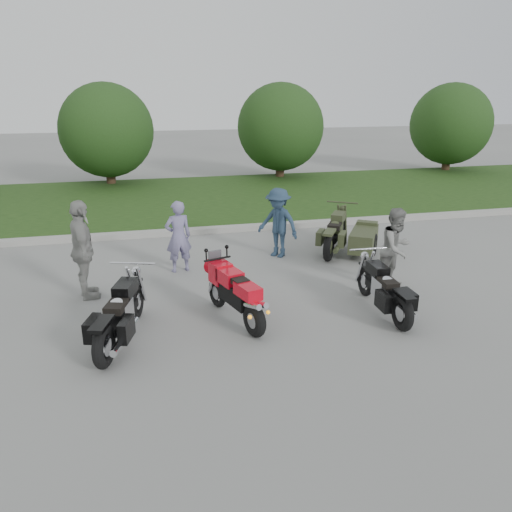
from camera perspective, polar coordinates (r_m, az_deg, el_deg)
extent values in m
plane|color=gray|center=(8.30, 1.43, -8.58)|extent=(80.00, 80.00, 0.00)
cube|color=#A2A099|center=(13.77, -4.85, 3.00)|extent=(60.00, 0.30, 0.15)
cube|color=#375A1F|center=(17.77, -6.85, 6.53)|extent=(60.00, 8.00, 0.14)
cylinder|color=#3F2B1C|center=(20.90, -16.30, 9.24)|extent=(0.36, 0.36, 1.20)
sphere|color=#223D16|center=(20.72, -16.71, 13.59)|extent=(3.60, 3.60, 3.60)
cylinder|color=#3F2B1C|center=(21.68, 2.75, 10.28)|extent=(0.36, 0.36, 1.20)
sphere|color=#223D16|center=(21.50, 2.82, 14.50)|extent=(3.60, 3.60, 3.60)
cylinder|color=#3F2B1C|center=(25.06, 20.94, 10.24)|extent=(0.36, 0.36, 1.20)
sphere|color=#223D16|center=(24.91, 21.38, 13.87)|extent=(3.60, 3.60, 3.60)
torus|color=black|center=(8.01, -0.17, -7.35)|extent=(0.34, 0.60, 0.57)
torus|color=black|center=(9.08, -4.46, -4.19)|extent=(0.27, 0.56, 0.55)
cube|color=black|center=(8.41, -2.33, -4.39)|extent=(0.49, 0.87, 0.32)
cube|color=red|center=(8.49, -3.04, -2.37)|extent=(0.45, 0.58, 0.24)
cube|color=red|center=(7.99, -0.93, -4.01)|extent=(0.42, 0.56, 0.20)
cube|color=black|center=(8.20, -1.96, -2.85)|extent=(0.32, 0.38, 0.09)
cube|color=red|center=(8.78, -4.07, -1.90)|extent=(0.41, 0.44, 0.37)
cylinder|color=silver|center=(7.82, -0.39, -5.72)|extent=(0.22, 0.44, 0.20)
cylinder|color=silver|center=(7.88, 0.42, -5.52)|extent=(0.22, 0.44, 0.20)
torus|color=black|center=(7.50, -16.99, -9.81)|extent=(0.35, 0.68, 0.66)
torus|color=black|center=(8.86, -13.52, -5.06)|extent=(0.29, 0.63, 0.62)
cube|color=black|center=(8.13, -15.15, -6.69)|extent=(0.54, 1.17, 0.14)
cube|color=silver|center=(8.10, -15.20, -6.20)|extent=(0.40, 0.50, 0.34)
cube|color=black|center=(8.24, -14.74, -3.65)|extent=(0.41, 0.59, 0.21)
cube|color=black|center=(7.90, -15.63, -5.49)|extent=(0.40, 0.54, 0.12)
cube|color=black|center=(7.34, -17.25, -7.42)|extent=(0.36, 0.57, 0.06)
cylinder|color=silver|center=(7.85, -14.61, -8.71)|extent=(0.40, 1.05, 0.10)
torus|color=black|center=(8.54, 16.40, -6.28)|extent=(0.17, 0.62, 0.61)
torus|color=black|center=(9.76, 12.37, -2.83)|extent=(0.12, 0.58, 0.58)
cube|color=black|center=(9.11, 14.29, -3.98)|extent=(0.22, 1.08, 0.13)
cube|color=silver|center=(9.08, 14.32, -3.56)|extent=(0.28, 0.41, 0.31)
cube|color=black|center=(9.22, 13.73, -1.49)|extent=(0.26, 0.50, 0.20)
cube|color=black|center=(8.91, 14.78, -2.91)|extent=(0.26, 0.46, 0.11)
cube|color=black|center=(8.41, 16.60, -4.28)|extent=(0.21, 0.50, 0.05)
cylinder|color=silver|center=(8.97, 16.02, -5.37)|extent=(0.11, 0.99, 0.09)
torus|color=black|center=(11.50, 8.31, 1.01)|extent=(0.50, 0.66, 0.67)
torus|color=black|center=(13.05, 9.68, 2.99)|extent=(0.44, 0.60, 0.63)
cube|color=black|center=(12.25, 9.06, 2.46)|extent=(0.81, 1.12, 0.14)
cube|color=#363D23|center=(12.23, 9.08, 2.81)|extent=(0.49, 0.53, 0.35)
cube|color=#363D23|center=(12.44, 9.39, 4.39)|extent=(0.52, 0.61, 0.22)
cube|color=black|center=(12.04, 8.99, 3.44)|extent=(0.50, 0.56, 0.12)
cube|color=#363D23|center=(11.40, 8.39, 2.71)|extent=(0.47, 0.58, 0.06)
cylinder|color=#363D23|center=(11.93, 9.56, 1.30)|extent=(0.66, 0.97, 0.10)
cube|color=#363D23|center=(12.07, 12.19, 1.92)|extent=(1.14, 1.38, 0.44)
torus|color=black|center=(12.08, 13.31, 1.26)|extent=(0.39, 0.53, 0.55)
imported|color=gray|center=(10.76, -8.87, 2.20)|extent=(0.63, 0.47, 1.56)
imported|color=gray|center=(10.16, 15.72, 0.85)|extent=(0.97, 0.89, 1.61)
imported|color=#283D55|center=(11.60, 2.54, 3.80)|extent=(1.15, 1.18, 1.63)
imported|color=#969691|center=(9.76, -19.18, 0.62)|extent=(0.66, 1.17, 1.89)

